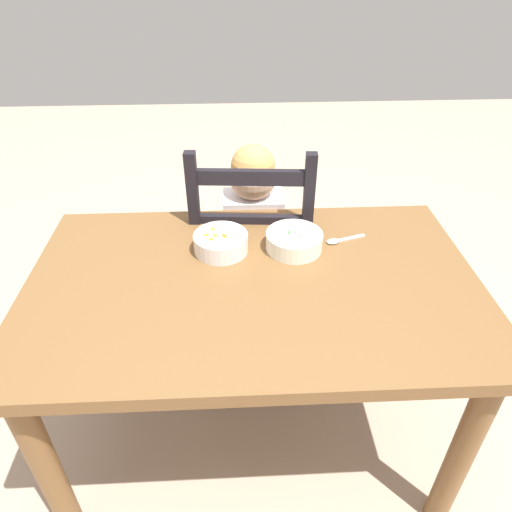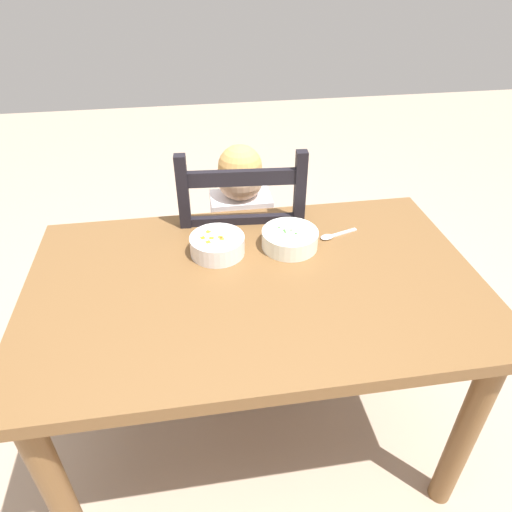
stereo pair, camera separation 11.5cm
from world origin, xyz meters
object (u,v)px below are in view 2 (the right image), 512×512
child_figure (242,230)px  bowl_of_carrots (217,244)px  dining_table (255,309)px  dining_chair (242,264)px  bowl_of_peas (290,238)px  spoon (332,236)px

child_figure → bowl_of_carrots: 0.34m
dining_table → dining_chair: size_ratio=1.32×
dining_table → bowl_of_carrots: bowl_of_carrots is taller
dining_chair → bowl_of_peas: dining_chair is taller
dining_chair → bowl_of_carrots: size_ratio=5.88×
bowl_of_carrots → spoon: bearing=5.0°
bowl_of_peas → bowl_of_carrots: size_ratio=1.05×
dining_chair → spoon: dining_chair is taller
spoon → child_figure: bearing=135.1°
child_figure → spoon: bearing=-44.9°
dining_chair → bowl_of_peas: 0.44m
dining_chair → bowl_of_carrots: dining_chair is taller
dining_table → spoon: bearing=33.0°
child_figure → bowl_of_peas: 0.34m
dining_chair → child_figure: (0.00, -0.00, 0.16)m
bowl_of_carrots → spoon: 0.38m
spoon → bowl_of_peas: bearing=-167.6°
bowl_of_peas → child_figure: bearing=111.1°
bowl_of_peas → dining_chair: bearing=111.6°
bowl_of_peas → spoon: (0.15, 0.03, -0.03)m
child_figure → bowl_of_peas: (0.11, -0.29, 0.14)m
dining_table → bowl_of_peas: bearing=48.4°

